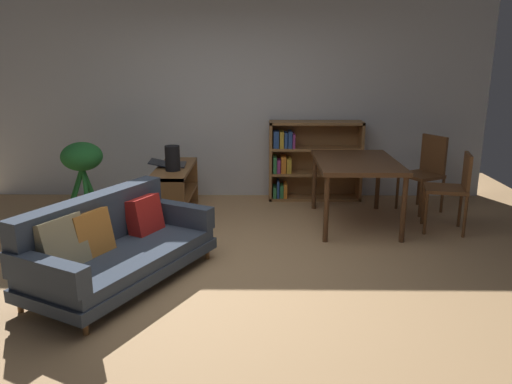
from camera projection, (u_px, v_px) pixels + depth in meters
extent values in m
plane|color=tan|center=(221.00, 273.00, 4.53)|extent=(8.16, 8.16, 0.00)
cube|color=silver|center=(235.00, 98.00, 6.78)|extent=(6.80, 0.10, 2.70)
cylinder|color=brown|center=(207.00, 254.00, 4.85)|extent=(0.04, 0.04, 0.10)
cylinder|color=brown|center=(86.00, 328.00, 3.52)|extent=(0.04, 0.04, 0.10)
cylinder|color=brown|center=(151.00, 242.00, 5.16)|extent=(0.04, 0.04, 0.10)
cylinder|color=brown|center=(20.00, 306.00, 3.83)|extent=(0.04, 0.04, 0.10)
cube|color=#384251|center=(124.00, 266.00, 4.31)|extent=(1.50, 1.89, 0.10)
cube|color=#384251|center=(123.00, 255.00, 4.29)|extent=(1.44, 1.82, 0.10)
cube|color=#384251|center=(94.00, 220.00, 4.36)|extent=(0.92, 1.54, 0.44)
cube|color=#384251|center=(178.00, 214.00, 4.92)|extent=(0.75, 0.48, 0.21)
cube|color=#384251|center=(45.00, 273.00, 3.58)|extent=(0.75, 0.48, 0.21)
cube|color=tan|center=(62.00, 244.00, 3.90)|extent=(0.36, 0.45, 0.42)
cube|color=orange|center=(91.00, 234.00, 4.16)|extent=(0.33, 0.42, 0.39)
cube|color=red|center=(144.00, 215.00, 4.70)|extent=(0.34, 0.40, 0.37)
cube|color=brown|center=(182.00, 181.00, 6.60)|extent=(0.40, 0.04, 0.62)
cube|color=brown|center=(167.00, 206.00, 5.50)|extent=(0.40, 0.04, 0.62)
cube|color=brown|center=(175.00, 195.00, 6.06)|extent=(0.40, 1.14, 0.04)
cube|color=brown|center=(174.00, 169.00, 5.98)|extent=(0.40, 1.18, 0.04)
cube|color=brown|center=(176.00, 215.00, 6.13)|extent=(0.40, 1.14, 0.04)
cube|color=#333338|center=(176.00, 165.00, 6.05)|extent=(0.24, 0.35, 0.02)
cube|color=black|center=(158.00, 163.00, 6.03)|extent=(0.23, 0.34, 0.06)
cylinder|color=black|center=(173.00, 158.00, 5.75)|extent=(0.17, 0.17, 0.29)
cylinder|color=slate|center=(172.00, 153.00, 5.73)|extent=(0.09, 0.09, 0.01)
cylinder|color=#333338|center=(87.00, 209.00, 6.08)|extent=(0.25, 0.25, 0.21)
cylinder|color=#287A33|center=(89.00, 186.00, 6.01)|extent=(0.16, 0.08, 0.39)
cylinder|color=#287A33|center=(88.00, 184.00, 6.07)|extent=(0.09, 0.19, 0.40)
cylinder|color=#287A33|center=(77.00, 182.00, 6.04)|extent=(0.24, 0.15, 0.46)
cylinder|color=#287A33|center=(78.00, 186.00, 5.95)|extent=(0.16, 0.13, 0.41)
cylinder|color=#287A33|center=(85.00, 186.00, 5.91)|extent=(0.13, 0.23, 0.44)
ellipsoid|color=#287A33|center=(82.00, 156.00, 5.90)|extent=(0.48, 0.48, 0.34)
cylinder|color=#56351E|center=(315.00, 182.00, 6.37)|extent=(0.06, 0.06, 0.71)
cylinder|color=#56351E|center=(326.00, 210.00, 5.21)|extent=(0.06, 0.06, 0.71)
cylinder|color=#56351E|center=(378.00, 182.00, 6.36)|extent=(0.06, 0.06, 0.71)
cylinder|color=#56351E|center=(404.00, 210.00, 5.20)|extent=(0.06, 0.06, 0.71)
cube|color=#56351E|center=(356.00, 162.00, 5.69)|extent=(0.91, 1.30, 0.05)
cylinder|color=brown|center=(421.00, 200.00, 6.07)|extent=(0.04, 0.04, 0.44)
cylinder|color=brown|center=(397.00, 192.00, 6.39)|extent=(0.04, 0.04, 0.44)
cylinder|color=brown|center=(442.00, 195.00, 6.24)|extent=(0.04, 0.04, 0.44)
cylinder|color=brown|center=(419.00, 189.00, 6.57)|extent=(0.04, 0.04, 0.44)
cube|color=brown|center=(421.00, 175.00, 6.26)|extent=(0.57, 0.58, 0.04)
cube|color=brown|center=(434.00, 154.00, 6.28)|extent=(0.22, 0.35, 0.47)
cylinder|color=brown|center=(426.00, 214.00, 5.47)|extent=(0.04, 0.04, 0.46)
cylinder|color=brown|center=(423.00, 205.00, 5.81)|extent=(0.04, 0.04, 0.46)
cylinder|color=brown|center=(465.00, 217.00, 5.37)|extent=(0.04, 0.04, 0.46)
cylinder|color=brown|center=(460.00, 207.00, 5.71)|extent=(0.04, 0.04, 0.46)
cube|color=brown|center=(445.00, 189.00, 5.52)|extent=(0.52, 0.49, 0.04)
cube|color=brown|center=(467.00, 171.00, 5.42)|extent=(0.12, 0.36, 0.38)
cube|color=olive|center=(270.00, 161.00, 6.77)|extent=(0.04, 0.32, 1.07)
cube|color=olive|center=(360.00, 161.00, 6.76)|extent=(0.04, 0.32, 1.07)
cube|color=olive|center=(316.00, 123.00, 6.63)|extent=(1.25, 0.32, 0.04)
cube|color=olive|center=(314.00, 197.00, 6.90)|extent=(1.25, 0.32, 0.04)
cube|color=olive|center=(314.00, 159.00, 6.90)|extent=(1.21, 0.04, 1.07)
cube|color=olive|center=(315.00, 173.00, 6.81)|extent=(1.21, 0.31, 0.04)
cube|color=olive|center=(315.00, 148.00, 6.72)|extent=(1.21, 0.31, 0.04)
cube|color=#337F47|center=(275.00, 191.00, 6.86)|extent=(0.05, 0.25, 0.15)
cube|color=#2D5199|center=(278.00, 188.00, 6.85)|extent=(0.03, 0.23, 0.23)
cube|color=#337F47|center=(282.00, 191.00, 6.85)|extent=(0.05, 0.20, 0.17)
cube|color=orange|center=(285.00, 190.00, 6.86)|extent=(0.05, 0.26, 0.19)
cube|color=#337F47|center=(275.00, 164.00, 6.77)|extent=(0.04, 0.27, 0.22)
cube|color=#993884|center=(279.00, 166.00, 6.76)|extent=(0.05, 0.21, 0.18)
cube|color=orange|center=(283.00, 164.00, 6.76)|extent=(0.07, 0.24, 0.22)
cube|color=gold|center=(289.00, 165.00, 6.76)|extent=(0.06, 0.24, 0.20)
cube|color=#2D5199|center=(276.00, 139.00, 6.67)|extent=(0.07, 0.22, 0.22)
cube|color=gold|center=(282.00, 139.00, 6.68)|extent=(0.05, 0.26, 0.22)
cube|color=#2D5199|center=(286.00, 140.00, 6.66)|extent=(0.04, 0.21, 0.20)
cube|color=#2D5199|center=(290.00, 139.00, 6.67)|extent=(0.05, 0.25, 0.22)
cube|color=#993884|center=(293.00, 140.00, 6.68)|extent=(0.03, 0.28, 0.19)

